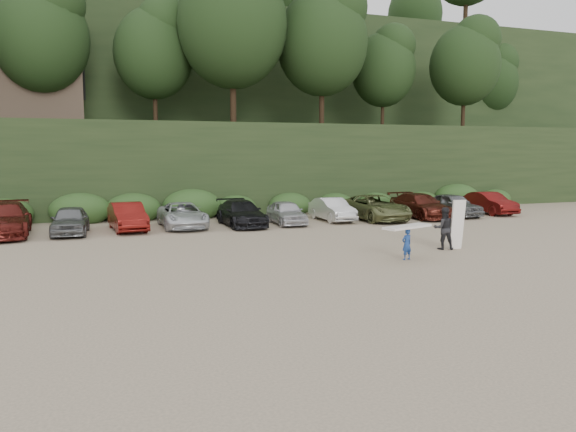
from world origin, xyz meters
name	(u,v)px	position (x,y,z in m)	size (l,w,h in m)	color
ground	(307,257)	(0.00, 0.00, 0.00)	(120.00, 120.00, 0.00)	tan
hillside_backdrop	(167,77)	(-0.26, 35.93, 11.22)	(90.00, 41.50, 28.00)	black
parked_cars	(203,214)	(-2.14, 10.04, 0.74)	(39.11, 6.00, 1.63)	#A4A4A8
child_surfer	(407,237)	(3.41, -1.72, 0.90)	(2.29, 1.32, 1.32)	navy
adult_surfer	(445,228)	(6.17, -0.25, 0.91)	(1.35, 0.95, 2.11)	black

